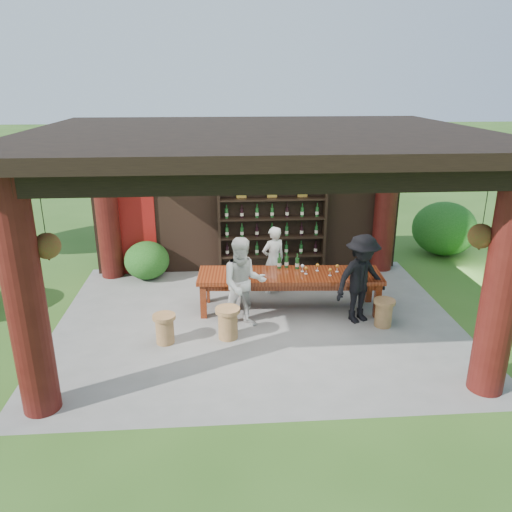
{
  "coord_description": "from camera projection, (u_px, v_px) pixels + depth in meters",
  "views": [
    {
      "loc": [
        -0.65,
        -8.38,
        4.27
      ],
      "look_at": [
        0.0,
        0.4,
        1.15
      ],
      "focal_mm": 35.0,
      "sensor_mm": 36.0,
      "label": 1
    }
  ],
  "objects": [
    {
      "name": "guest_woman",
      "position": [
        243.0,
        283.0,
        8.88
      ],
      "size": [
        0.87,
        0.71,
        1.69
      ],
      "primitive_type": "imported",
      "rotation": [
        0.0,
        0.0,
        0.08
      ],
      "color": "silver",
      "rests_on": "ground"
    },
    {
      "name": "stool_far_left",
      "position": [
        165.0,
        328.0,
        8.49
      ],
      "size": [
        0.4,
        0.4,
        0.52
      ],
      "rotation": [
        0.0,
        0.0,
        -0.2
      ],
      "color": "olive",
      "rests_on": "ground"
    },
    {
      "name": "tasting_table",
      "position": [
        290.0,
        279.0,
        9.62
      ],
      "size": [
        3.57,
        1.13,
        0.75
      ],
      "rotation": [
        0.0,
        0.0,
        -0.06
      ],
      "color": "#531C0B",
      "rests_on": "ground"
    },
    {
      "name": "stool_near_right",
      "position": [
        384.0,
        312.0,
        9.08
      ],
      "size": [
        0.39,
        0.39,
        0.52
      ],
      "rotation": [
        0.0,
        0.0,
        -0.29
      ],
      "color": "olive",
      "rests_on": "ground"
    },
    {
      "name": "napkin_basket",
      "position": [
        238.0,
        271.0,
        9.52
      ],
      "size": [
        0.27,
        0.2,
        0.14
      ],
      "primitive_type": "cube",
      "rotation": [
        0.0,
        0.0,
        -0.06
      ],
      "color": "#BF6672",
      "rests_on": "tasting_table"
    },
    {
      "name": "wine_shelf",
      "position": [
        272.0,
        228.0,
        11.33
      ],
      "size": [
        2.45,
        0.37,
        2.16
      ],
      "color": "black",
      "rests_on": "ground"
    },
    {
      "name": "table_glasses",
      "position": [
        310.0,
        269.0,
        9.61
      ],
      "size": [
        2.29,
        0.48,
        0.15
      ],
      "color": "silver",
      "rests_on": "tasting_table"
    },
    {
      "name": "pavilion",
      "position": [
        255.0,
        205.0,
        9.04
      ],
      "size": [
        7.5,
        6.0,
        3.6
      ],
      "color": "slate",
      "rests_on": "ground"
    },
    {
      "name": "shrubs",
      "position": [
        370.0,
        275.0,
        10.04
      ],
      "size": [
        15.57,
        8.27,
        1.36
      ],
      "color": "#194C14",
      "rests_on": "ground"
    },
    {
      "name": "stool_near_left",
      "position": [
        228.0,
        322.0,
        8.64
      ],
      "size": [
        0.43,
        0.43,
        0.57
      ],
      "rotation": [
        0.0,
        0.0,
        0.17
      ],
      "color": "olive",
      "rests_on": "ground"
    },
    {
      "name": "trees",
      "position": [
        447.0,
        131.0,
        9.32
      ],
      "size": [
        20.31,
        10.05,
        4.8
      ],
      "color": "#3F2819",
      "rests_on": "ground"
    },
    {
      "name": "table_bottles",
      "position": [
        288.0,
        261.0,
        9.81
      ],
      "size": [
        0.43,
        0.16,
        0.31
      ],
      "color": "#194C1E",
      "rests_on": "tasting_table"
    },
    {
      "name": "ground",
      "position": [
        258.0,
        321.0,
        9.35
      ],
      "size": [
        90.0,
        90.0,
        0.0
      ],
      "primitive_type": "plane",
      "color": "#2D5119",
      "rests_on": "ground"
    },
    {
      "name": "host",
      "position": [
        273.0,
        260.0,
        10.37
      ],
      "size": [
        0.62,
        0.53,
        1.45
      ],
      "primitive_type": "imported",
      "rotation": [
        0.0,
        0.0,
        3.56
      ],
      "color": "silver",
      "rests_on": "ground"
    },
    {
      "name": "guest_man",
      "position": [
        361.0,
        279.0,
        9.09
      ],
      "size": [
        1.24,
        1.0,
        1.68
      ],
      "primitive_type": "imported",
      "rotation": [
        0.0,
        0.0,
        0.41
      ],
      "color": "black",
      "rests_on": "ground"
    }
  ]
}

